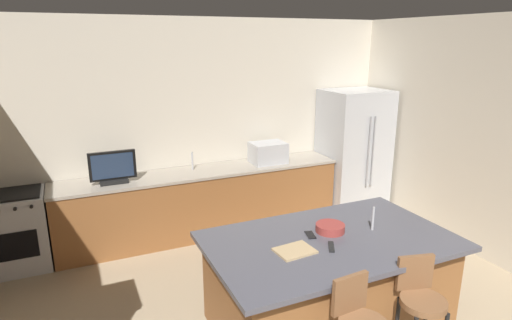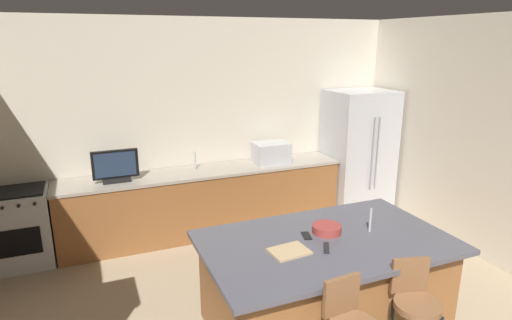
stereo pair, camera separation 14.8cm
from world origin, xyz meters
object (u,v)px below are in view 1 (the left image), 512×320
at_px(microwave, 268,153).
at_px(cutting_board, 295,251).
at_px(tv_remote, 331,247).
at_px(range_oven, 15,231).
at_px(cell_phone, 310,235).
at_px(kitchen_island, 328,285).
at_px(fruit_bowl, 330,228).
at_px(refrigerator, 353,151).
at_px(tv_monitor, 113,169).
at_px(bar_stool_right, 420,311).

xyz_separation_m(microwave, cutting_board, (-0.97, -2.52, -0.10)).
distance_m(microwave, tv_remote, 2.67).
relative_size(range_oven, cell_phone, 6.10).
bearing_deg(range_oven, cell_phone, -42.54).
relative_size(kitchen_island, fruit_bowl, 8.21).
xyz_separation_m(refrigerator, tv_monitor, (-3.50, 0.03, 0.15)).
distance_m(range_oven, cell_phone, 3.45).
xyz_separation_m(range_oven, cell_phone, (2.52, -2.31, 0.47)).
xyz_separation_m(kitchen_island, refrigerator, (1.98, 2.36, 0.46)).
height_order(kitchen_island, cutting_board, cutting_board).
relative_size(tv_monitor, tv_remote, 3.21).
xyz_separation_m(fruit_bowl, cell_phone, (-0.20, 0.00, -0.03)).
height_order(refrigerator, tv_remote, refrigerator).
bearing_deg(fruit_bowl, refrigerator, 49.59).
bearing_deg(tv_remote, microwave, 105.82).
distance_m(microwave, bar_stool_right, 3.24).
distance_m(kitchen_island, fruit_bowl, 0.51).
distance_m(refrigerator, fruit_bowl, 2.94).
distance_m(refrigerator, tv_remote, 3.25).
bearing_deg(microwave, range_oven, -179.98).
bearing_deg(kitchen_island, refrigerator, 50.02).
bearing_deg(tv_monitor, tv_remote, -60.59).
xyz_separation_m(range_oven, bar_stool_right, (2.95, -3.19, 0.15)).
relative_size(kitchen_island, bar_stool_right, 2.11).
relative_size(microwave, cutting_board, 1.57).
bearing_deg(refrigerator, range_oven, 179.02).
relative_size(bar_stool_right, cell_phone, 6.71).
xyz_separation_m(kitchen_island, tv_monitor, (-1.52, 2.39, 0.61)).
distance_m(fruit_bowl, cell_phone, 0.20).
xyz_separation_m(kitchen_island, cell_phone, (-0.12, 0.13, 0.46)).
distance_m(kitchen_island, bar_stool_right, 0.82).
bearing_deg(cell_phone, microwave, 88.01).
bearing_deg(range_oven, bar_stool_right, -47.24).
relative_size(range_oven, bar_stool_right, 0.91).
bearing_deg(bar_stool_right, kitchen_island, 126.46).
bearing_deg(fruit_bowl, tv_monitor, 125.14).
bearing_deg(kitchen_island, range_oven, 137.25).
relative_size(bar_stool_right, tv_remote, 5.92).
relative_size(refrigerator, range_oven, 2.03).
bearing_deg(cutting_board, bar_stool_right, -43.81).
xyz_separation_m(refrigerator, range_oven, (-4.62, 0.08, -0.47)).
bearing_deg(fruit_bowl, tv_remote, -121.73).
bearing_deg(refrigerator, kitchen_island, -129.98).
relative_size(microwave, cell_phone, 3.20).
height_order(kitchen_island, fruit_bowl, fruit_bowl).
xyz_separation_m(refrigerator, tv_remote, (-2.07, -2.50, 0.01)).
bearing_deg(microwave, bar_stool_right, -94.79).
bearing_deg(bar_stool_right, cutting_board, 150.16).
height_order(refrigerator, microwave, refrigerator).
distance_m(kitchen_island, tv_remote, 0.49).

